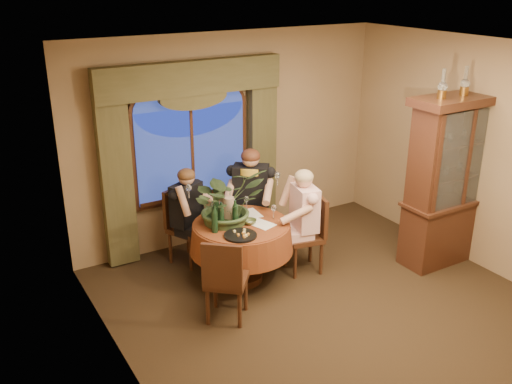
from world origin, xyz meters
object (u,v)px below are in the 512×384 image
centerpiece_plant (227,175)px  chair_back_right (249,215)px  chair_front_left (227,278)px  wine_bottle_2 (216,208)px  chair_back (188,227)px  oil_lamp_center (465,81)px  chair_right (304,235)px  wine_bottle_1 (221,216)px  olive_bowl (250,222)px  person_back (187,217)px  wine_bottle_3 (215,219)px  oil_lamp_left (443,84)px  stoneware_vase (229,210)px  person_pink (304,221)px  oil_lamp_right (487,78)px  dining_table (242,252)px  china_cabinet (452,181)px  person_scarf (251,201)px  wine_bottle_0 (235,214)px

centerpiece_plant → chair_back_right: bearing=42.5°
chair_front_left → wine_bottle_2: wine_bottle_2 is taller
chair_back → oil_lamp_center: bearing=126.1°
chair_right → wine_bottle_1: size_ratio=2.91×
chair_back_right → olive_bowl: (-0.43, -0.77, 0.29)m
person_back → wine_bottle_3: (-0.00, -0.78, 0.27)m
oil_lamp_left → wine_bottle_2: bearing=156.5°
person_back → chair_back_right: bearing=151.3°
stoneware_vase → wine_bottle_2: size_ratio=0.95×
oil_lamp_left → person_pink: size_ratio=0.26×
oil_lamp_right → chair_front_left: size_ratio=0.35×
oil_lamp_right → wine_bottle_1: oil_lamp_right is taller
dining_table → olive_bowl: bearing=-40.1°
oil_lamp_right → person_back: 3.99m
dining_table → chair_back: chair_back is taller
china_cabinet → oil_lamp_left: oil_lamp_left is taller
oil_lamp_right → chair_front_left: bearing=176.4°
chair_right → wine_bottle_2: bearing=82.4°
person_scarf → oil_lamp_center: bearing=-176.9°
centerpiece_plant → wine_bottle_0: bearing=-91.3°
person_pink → wine_bottle_1: 1.10m
chair_back_right → stoneware_vase: size_ratio=3.07×
chair_right → stoneware_vase: bearing=86.1°
chair_back → stoneware_vase: stoneware_vase is taller
oil_lamp_center → wine_bottle_3: bearing=165.0°
dining_table → wine_bottle_1: 0.61m
dining_table → wine_bottle_1: size_ratio=3.72×
wine_bottle_2 → chair_right: bearing=-20.5°
wine_bottle_0 → oil_lamp_right: bearing=-14.6°
chair_right → person_pink: (0.01, 0.01, 0.18)m
person_pink → person_back: 1.46m
oil_lamp_right → wine_bottle_2: oil_lamp_right is taller
oil_lamp_left → wine_bottle_3: (-2.54, 0.78, -1.39)m
oil_lamp_center → oil_lamp_right: 0.37m
oil_lamp_center → centerpiece_plant: (-2.64, 0.98, -0.99)m
chair_front_left → wine_bottle_2: 0.98m
wine_bottle_1 → chair_right: bearing=-7.9°
chair_front_left → wine_bottle_1: 0.78m
oil_lamp_center → person_back: 3.70m
china_cabinet → stoneware_vase: (-2.64, 0.93, -0.16)m
chair_back_right → wine_bottle_2: (-0.73, -0.51, 0.44)m
oil_lamp_left → person_back: (-2.53, 1.56, -1.67)m
chair_right → chair_front_left: same height
oil_lamp_left → person_pink: (-1.38, 0.67, -1.65)m
oil_lamp_center → china_cabinet: bearing=0.0°
person_scarf → wine_bottle_1: (-0.76, -0.64, 0.20)m
dining_table → chair_front_left: chair_front_left is taller
chair_back → chair_front_left: same height
stoneware_vase → chair_back_right: bearing=44.9°
person_back → china_cabinet: bearing=124.3°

